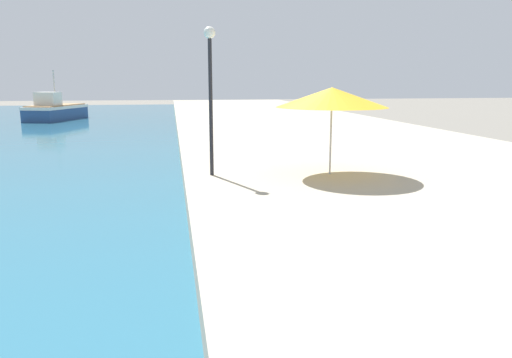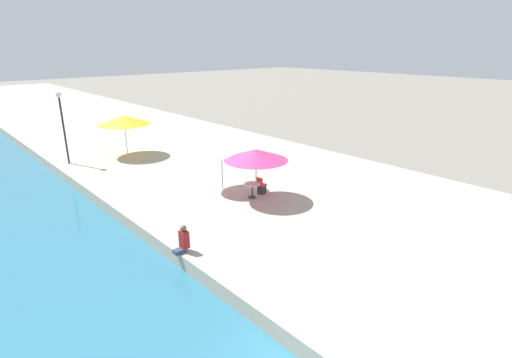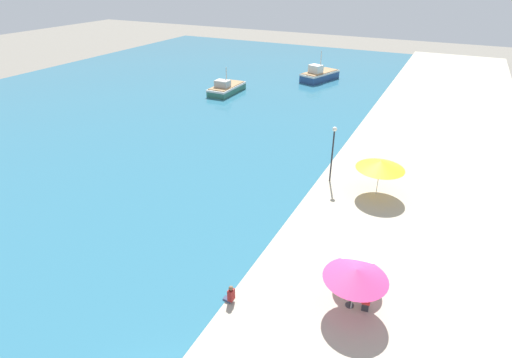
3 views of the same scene
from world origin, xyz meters
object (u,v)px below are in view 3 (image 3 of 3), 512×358
at_px(cafe_umbrella_striped, 381,165).
at_px(cafe_table, 351,298).
at_px(fishing_boat_near, 226,88).
at_px(cafe_umbrella_white, 358,246).
at_px(cafe_umbrella_pink, 356,274).
at_px(fishing_boat_mid, 319,75).
at_px(cafe_chair_left, 365,304).
at_px(person_at_quay, 230,295).
at_px(lamppost, 333,145).

distance_m(cafe_umbrella_striped, cafe_table, 12.13).
bearing_deg(fishing_boat_near, cafe_umbrella_white, -50.03).
height_order(fishing_boat_near, cafe_umbrella_pink, fishing_boat_near).
distance_m(fishing_boat_near, fishing_boat_mid, 15.60).
bearing_deg(cafe_umbrella_pink, cafe_chair_left, 23.64).
height_order(fishing_boat_mid, cafe_umbrella_pink, fishing_boat_mid).
xyz_separation_m(cafe_umbrella_white, cafe_table, (0.31, -2.06, -1.68)).
xyz_separation_m(cafe_umbrella_white, person_at_quay, (-5.20, -4.50, -1.74)).
bearing_deg(person_at_quay, lamppost, 87.52).
bearing_deg(cafe_table, fishing_boat_near, 128.78).
xyz_separation_m(fishing_boat_near, cafe_table, (25.82, -32.14, 0.41)).
height_order(cafe_umbrella_white, cafe_table, cafe_umbrella_white).
bearing_deg(lamppost, cafe_umbrella_white, -66.26).
height_order(cafe_umbrella_pink, lamppost, lamppost).
relative_size(cafe_umbrella_white, lamppost, 0.56).
distance_m(fishing_boat_near, cafe_chair_left, 41.60).
bearing_deg(cafe_umbrella_striped, person_at_quay, -106.99).
xyz_separation_m(cafe_umbrella_pink, cafe_chair_left, (0.61, 0.27, -1.92)).
relative_size(fishing_boat_near, lamppost, 1.41).
bearing_deg(lamppost, person_at_quay, -92.48).
bearing_deg(person_at_quay, fishing_boat_near, 120.44).
xyz_separation_m(fishing_boat_mid, cafe_umbrella_white, (16.14, -42.55, 1.92)).
distance_m(cafe_umbrella_striped, cafe_chair_left, 12.15).
bearing_deg(cafe_umbrella_white, lamppost, 113.74).
height_order(cafe_table, lamppost, lamppost).
bearing_deg(fishing_boat_near, cafe_chair_left, -50.69).
bearing_deg(fishing_boat_mid, cafe_umbrella_white, -50.53).
bearing_deg(cafe_chair_left, cafe_umbrella_white, -160.59).
bearing_deg(fishing_boat_mid, fishing_boat_near, -108.25).
bearing_deg(fishing_boat_near, lamppost, -43.59).
relative_size(cafe_chair_left, person_at_quay, 0.86).
height_order(cafe_umbrella_white, cafe_umbrella_striped, cafe_umbrella_striped).
distance_m(person_at_quay, lamppost, 15.10).
distance_m(fishing_boat_near, cafe_table, 41.23).
bearing_deg(cafe_umbrella_pink, fishing_boat_near, 128.76).
distance_m(fishing_boat_mid, cafe_table, 47.54).
distance_m(fishing_boat_near, cafe_umbrella_striped, 32.01).
relative_size(cafe_table, person_at_quay, 0.76).
distance_m(cafe_umbrella_pink, cafe_chair_left, 2.03).
bearing_deg(person_at_quay, cafe_umbrella_white, 40.86).
bearing_deg(fishing_boat_mid, cafe_umbrella_pink, -51.01).
xyz_separation_m(cafe_umbrella_striped, cafe_table, (1.12, -11.93, -1.91)).
distance_m(fishing_boat_mid, cafe_umbrella_white, 45.55).
relative_size(fishing_boat_near, person_at_quay, 6.10).
relative_size(cafe_umbrella_white, cafe_table, 3.17).
height_order(cafe_umbrella_striped, cafe_chair_left, cafe_umbrella_striped).
height_order(cafe_chair_left, person_at_quay, person_at_quay).
relative_size(fishing_boat_mid, cafe_chair_left, 7.95).
xyz_separation_m(fishing_boat_near, cafe_umbrella_white, (25.51, -30.08, 2.09)).
bearing_deg(person_at_quay, cafe_chair_left, 22.24).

